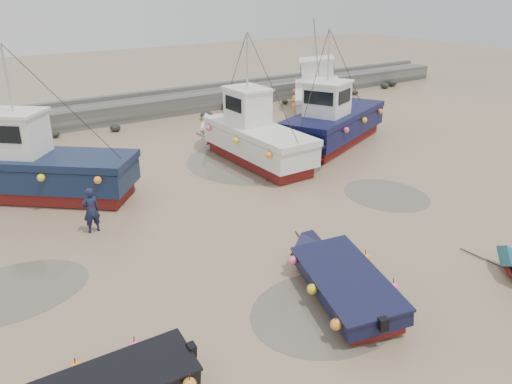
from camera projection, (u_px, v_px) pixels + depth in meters
ground at (357, 264)px, 15.95m from camera, size 120.00×120.00×0.00m
seawall at (116, 112)px, 32.50m from camera, size 60.00×4.92×1.50m
puddle_a at (326, 311)px, 13.67m from camera, size 4.40×4.40×0.01m
puddle_b at (386, 195)px, 21.23m from camera, size 3.30×3.30×0.01m
puddle_c at (9, 292)px, 14.49m from camera, size 4.55×4.55×0.01m
puddle_d at (254, 161)px, 25.32m from camera, size 6.86×6.86×0.01m
dinghy_1 at (342, 277)px, 14.28m from camera, size 3.34×6.34×1.43m
cabin_boat_0 at (31, 167)px, 20.54m from camera, size 8.73×7.76×6.22m
cabin_boat_1 at (251, 135)px, 24.93m from camera, size 2.85×9.98×6.22m
cabin_boat_2 at (330, 123)px, 27.07m from camera, size 10.68×6.01×6.22m
cabin_boat_3 at (320, 93)px, 34.65m from camera, size 7.87×9.29×6.22m
person at (94, 232)px, 18.06m from camera, size 0.65×0.46×1.70m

